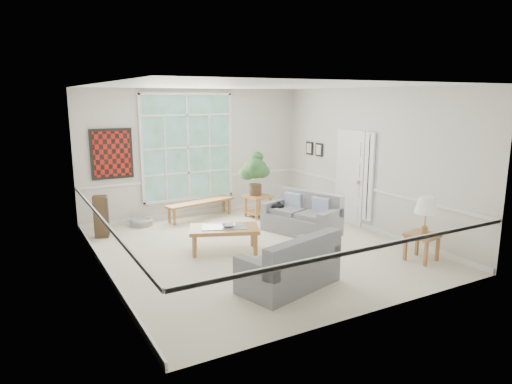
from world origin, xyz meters
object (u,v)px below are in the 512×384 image
Objects in this scene: loveseat_right at (301,213)px; coffee_table at (224,239)px; side_table at (421,247)px; end_table at (258,206)px; loveseat_front at (289,261)px.

loveseat_right is 1.96m from coffee_table.
loveseat_right reaches higher than side_table.
loveseat_right is at bearing -84.42° from end_table.
end_table is (1.60, 3.80, -0.15)m from loveseat_front.
end_table reaches higher than side_table.
coffee_table is at bearing 168.33° from loveseat_right.
loveseat_right is 1.60m from end_table.
loveseat_front reaches higher than end_table.
loveseat_right reaches higher than end_table.
loveseat_right is 2.83m from loveseat_front.
loveseat_front is 1.93m from coffee_table.
side_table is (0.88, -2.40, -0.18)m from loveseat_right.
side_table is (2.80, -2.10, 0.01)m from coffee_table.
side_table is (1.03, -3.98, -0.02)m from end_table.
coffee_table is (-1.92, -0.30, -0.19)m from loveseat_right.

